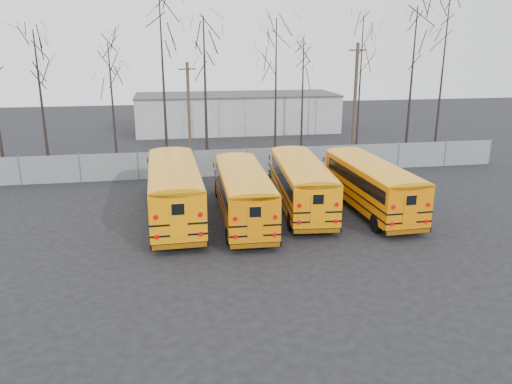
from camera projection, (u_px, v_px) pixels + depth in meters
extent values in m
plane|color=black|center=(285.00, 231.00, 26.11)|extent=(120.00, 120.00, 0.00)
cube|color=gray|center=(248.00, 162.00, 37.16)|extent=(40.00, 0.04, 2.00)
cube|color=beige|center=(237.00, 113.00, 56.09)|extent=(22.00, 8.00, 4.00)
cylinder|color=black|center=(153.00, 235.00, 24.09)|extent=(0.31, 1.05, 1.05)
cylinder|color=black|center=(202.00, 232.00, 24.53)|extent=(0.31, 1.05, 1.05)
cylinder|color=black|center=(154.00, 186.00, 32.39)|extent=(0.31, 1.05, 1.05)
cylinder|color=black|center=(190.00, 185.00, 32.83)|extent=(0.31, 1.05, 1.05)
cube|color=#FF9005|center=(174.00, 190.00, 27.17)|extent=(2.78, 9.81, 2.47)
cube|color=#FF9005|center=(171.00, 176.00, 32.81)|extent=(2.39, 1.82, 1.05)
cube|color=black|center=(174.00, 181.00, 26.82)|extent=(2.81, 8.76, 0.74)
cube|color=black|center=(174.00, 199.00, 28.23)|extent=(2.85, 11.62, 0.09)
cube|color=black|center=(174.00, 190.00, 28.08)|extent=(2.85, 11.62, 0.09)
cube|color=black|center=(180.00, 245.00, 23.04)|extent=(2.69, 0.27, 0.29)
cube|color=black|center=(171.00, 182.00, 33.76)|extent=(2.52, 0.25, 0.27)
cube|color=#FF9005|center=(178.00, 220.00, 22.57)|extent=(0.79, 0.05, 1.63)
cylinder|color=#B20505|center=(157.00, 237.00, 22.59)|extent=(0.23, 0.05, 0.23)
cylinder|color=#B20505|center=(201.00, 234.00, 22.96)|extent=(0.23, 0.05, 0.23)
cylinder|color=#B20505|center=(156.00, 217.00, 22.32)|extent=(0.23, 0.05, 0.23)
cylinder|color=#B20505|center=(200.00, 215.00, 22.69)|extent=(0.23, 0.05, 0.23)
cylinder|color=black|center=(229.00, 235.00, 24.21)|extent=(0.30, 0.98, 0.97)
cylinder|color=black|center=(273.00, 233.00, 24.51)|extent=(0.30, 0.98, 0.97)
cylinder|color=black|center=(218.00, 189.00, 31.94)|extent=(0.30, 0.98, 0.97)
cylinder|color=black|center=(251.00, 188.00, 32.24)|extent=(0.30, 0.98, 0.97)
cube|color=orange|center=(244.00, 193.00, 27.03)|extent=(2.73, 9.09, 2.28)
cube|color=orange|center=(234.00, 180.00, 32.28)|extent=(2.24, 1.72, 0.97)
cube|color=black|center=(244.00, 185.00, 26.70)|extent=(2.74, 8.13, 0.68)
cube|color=black|center=(242.00, 201.00, 28.01)|extent=(2.82, 10.76, 0.09)
cube|color=black|center=(242.00, 193.00, 27.87)|extent=(2.82, 10.76, 0.09)
cube|color=black|center=(255.00, 245.00, 23.18)|extent=(2.49, 0.30, 0.27)
cube|color=black|center=(233.00, 185.00, 33.16)|extent=(2.33, 0.27, 0.25)
cube|color=orange|center=(255.00, 222.00, 22.75)|extent=(0.73, 0.06, 1.50)
cylinder|color=#B20505|center=(235.00, 237.00, 22.81)|extent=(0.21, 0.05, 0.21)
cylinder|color=#B20505|center=(275.00, 235.00, 23.06)|extent=(0.21, 0.05, 0.21)
cylinder|color=#B20505|center=(235.00, 219.00, 22.56)|extent=(0.21, 0.05, 0.21)
cylinder|color=#B20505|center=(275.00, 217.00, 22.81)|extent=(0.21, 0.05, 0.21)
cylinder|color=black|center=(291.00, 222.00, 26.07)|extent=(0.36, 1.00, 0.98)
cylinder|color=black|center=(332.00, 220.00, 26.27)|extent=(0.36, 1.00, 0.98)
cylinder|color=black|center=(272.00, 181.00, 33.92)|extent=(0.36, 1.00, 0.98)
cylinder|color=black|center=(304.00, 180.00, 34.11)|extent=(0.36, 1.00, 0.98)
cube|color=orange|center=(302.00, 184.00, 28.88)|extent=(3.22, 9.27, 2.30)
cube|color=orange|center=(287.00, 172.00, 34.20)|extent=(2.34, 1.85, 0.98)
cube|color=black|center=(302.00, 176.00, 28.55)|extent=(3.18, 8.30, 0.68)
cube|color=black|center=(299.00, 191.00, 29.87)|extent=(3.40, 10.95, 0.09)
cube|color=black|center=(299.00, 184.00, 29.73)|extent=(3.40, 10.95, 0.09)
cube|color=black|center=(317.00, 230.00, 24.97)|extent=(2.51, 0.43, 0.27)
cube|color=black|center=(286.00, 177.00, 35.10)|extent=(2.35, 0.40, 0.25)
cube|color=orange|center=(318.00, 209.00, 24.53)|extent=(0.73, 0.10, 1.52)
cylinder|color=#B20505|center=(299.00, 223.00, 24.64)|extent=(0.22, 0.06, 0.22)
cylinder|color=#B20505|center=(336.00, 221.00, 24.80)|extent=(0.22, 0.06, 0.22)
cylinder|color=#B20505|center=(300.00, 206.00, 24.39)|extent=(0.22, 0.06, 0.22)
cylinder|color=#B20505|center=(337.00, 205.00, 24.55)|extent=(0.22, 0.06, 0.22)
cylinder|color=black|center=(376.00, 223.00, 25.83)|extent=(0.30, 0.98, 0.97)
cylinder|color=black|center=(415.00, 220.00, 26.25)|extent=(0.30, 0.98, 0.97)
cylinder|color=black|center=(324.00, 182.00, 33.49)|extent=(0.30, 0.98, 0.97)
cylinder|color=black|center=(355.00, 181.00, 33.92)|extent=(0.30, 0.98, 0.97)
cube|color=orange|center=(372.00, 185.00, 28.68)|extent=(2.67, 9.10, 2.28)
cube|color=orange|center=(338.00, 173.00, 33.89)|extent=(2.23, 1.71, 0.97)
cube|color=black|center=(374.00, 177.00, 28.36)|extent=(2.68, 8.13, 0.68)
cube|color=black|center=(365.00, 193.00, 29.66)|extent=(2.75, 10.77, 0.09)
cube|color=black|center=(366.00, 185.00, 29.52)|extent=(2.75, 10.77, 0.09)
cube|color=black|center=(407.00, 231.00, 24.87)|extent=(2.49, 0.28, 0.27)
cube|color=black|center=(334.00, 178.00, 34.77)|extent=(2.34, 0.26, 0.25)
cube|color=orange|center=(410.00, 210.00, 24.44)|extent=(0.73, 0.06, 1.51)
cylinder|color=#B20505|center=(392.00, 224.00, 24.44)|extent=(0.21, 0.04, 0.21)
cylinder|color=#B20505|center=(426.00, 221.00, 24.80)|extent=(0.21, 0.04, 0.21)
cylinder|color=#B20505|center=(393.00, 207.00, 24.19)|extent=(0.21, 0.04, 0.21)
cylinder|color=#B20505|center=(428.00, 205.00, 24.55)|extent=(0.21, 0.04, 0.21)
cylinder|color=#4E392C|center=(189.00, 113.00, 40.50)|extent=(0.25, 0.25, 8.05)
cube|color=#4E392C|center=(187.00, 69.00, 39.51)|extent=(1.38, 0.60, 0.11)
cylinder|color=#433326|center=(355.00, 98.00, 45.02)|extent=(0.30, 0.30, 9.55)
cube|color=#433326|center=(358.00, 50.00, 43.85)|extent=(1.70, 0.35, 0.13)
cone|color=black|center=(41.00, 101.00, 38.15)|extent=(0.26, 0.26, 10.45)
cone|color=black|center=(113.00, 111.00, 36.33)|extent=(0.26, 0.26, 9.53)
cone|color=black|center=(164.00, 87.00, 38.14)|extent=(0.26, 0.26, 12.58)
cone|color=black|center=(205.00, 94.00, 38.44)|extent=(0.26, 0.26, 11.45)
cone|color=black|center=(276.00, 92.00, 40.39)|extent=(0.26, 0.26, 11.39)
cone|color=black|center=(302.00, 100.00, 41.62)|extent=(0.26, 0.26, 9.85)
cone|color=black|center=(359.00, 92.00, 39.74)|extent=(0.26, 0.26, 11.55)
cone|color=black|center=(411.00, 83.00, 42.88)|extent=(0.26, 0.26, 12.47)
cone|color=black|center=(441.00, 82.00, 41.43)|extent=(0.26, 0.26, 12.82)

